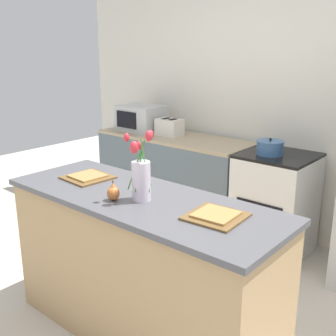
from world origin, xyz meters
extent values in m
plane|color=beige|center=(0.00, 0.00, 0.00)|extent=(10.00, 10.00, 0.00)
cube|color=silver|center=(0.00, 2.00, 1.35)|extent=(5.20, 0.08, 2.70)
cube|color=tan|center=(0.00, 0.00, 0.45)|extent=(1.76, 0.62, 0.91)
cube|color=#4C4C51|center=(0.00, 0.00, 0.93)|extent=(1.80, 0.66, 0.03)
cube|color=slate|center=(-1.06, 1.60, 0.44)|extent=(1.68, 0.60, 0.88)
cube|color=tan|center=(-1.06, 1.60, 0.89)|extent=(1.68, 0.60, 0.03)
cube|color=silver|center=(0.10, 1.60, 0.44)|extent=(0.60, 0.60, 0.88)
cube|color=black|center=(0.10, 1.60, 0.89)|extent=(0.60, 0.60, 0.02)
cube|color=black|center=(0.10, 1.30, 0.41)|extent=(0.42, 0.01, 0.29)
cylinder|color=silver|center=(0.04, -0.03, 1.06)|extent=(0.11, 0.11, 0.23)
cylinder|color=#3D8438|center=(0.07, -0.03, 1.16)|extent=(0.06, 0.02, 0.30)
ellipsoid|color=red|center=(0.10, -0.02, 1.33)|extent=(0.04, 0.04, 0.06)
cylinder|color=#3D8438|center=(0.04, -0.03, 1.16)|extent=(0.02, 0.14, 0.29)
ellipsoid|color=red|center=(0.05, 0.04, 1.32)|extent=(0.03, 0.03, 0.05)
cylinder|color=#3D8438|center=(0.03, -0.03, 1.12)|extent=(0.04, 0.03, 0.24)
ellipsoid|color=red|center=(0.01, -0.01, 1.26)|extent=(0.04, 0.04, 0.05)
cylinder|color=#3D8438|center=(0.02, -0.05, 1.15)|extent=(0.08, 0.08, 0.29)
ellipsoid|color=red|center=(-0.02, -0.09, 1.31)|extent=(0.03, 0.03, 0.05)
cylinder|color=#3D8438|center=(0.04, -0.05, 1.13)|extent=(0.02, 0.09, 0.24)
ellipsoid|color=red|center=(0.05, -0.09, 1.27)|extent=(0.05, 0.05, 0.07)
ellipsoid|color=#C66B33|center=(-0.08, -0.14, 0.99)|extent=(0.07, 0.07, 0.08)
cone|color=#C66B33|center=(-0.08, -0.14, 1.04)|extent=(0.04, 0.04, 0.03)
cylinder|color=brown|center=(-0.08, -0.14, 1.06)|extent=(0.01, 0.01, 0.02)
cube|color=brown|center=(-0.51, 0.03, 0.95)|extent=(0.30, 0.30, 0.01)
cube|color=#A37A42|center=(-0.51, 0.03, 0.96)|extent=(0.22, 0.22, 0.01)
cube|color=brown|center=(0.51, 0.03, 0.95)|extent=(0.30, 0.30, 0.01)
cube|color=#A37A42|center=(0.51, 0.03, 0.96)|extent=(0.22, 0.22, 0.01)
cube|color=silver|center=(-1.12, 1.59, 0.99)|extent=(0.26, 0.18, 0.17)
cube|color=black|center=(-1.17, 1.59, 1.08)|extent=(0.05, 0.11, 0.01)
cube|color=black|center=(-1.08, 1.59, 1.08)|extent=(0.05, 0.11, 0.01)
cube|color=black|center=(-1.26, 1.59, 1.02)|extent=(0.02, 0.02, 0.02)
cylinder|color=#386093|center=(0.04, 1.54, 0.96)|extent=(0.23, 0.23, 0.11)
cylinder|color=#386093|center=(0.04, 1.54, 1.02)|extent=(0.23, 0.23, 0.01)
sphere|color=black|center=(0.04, 1.54, 1.04)|extent=(0.02, 0.02, 0.02)
cube|color=#B7BABC|center=(-1.53, 1.60, 1.04)|extent=(0.48, 0.36, 0.27)
cube|color=black|center=(-1.57, 1.42, 1.04)|extent=(0.29, 0.01, 0.18)
camera|label=1|loc=(1.63, -1.67, 1.80)|focal=45.00mm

